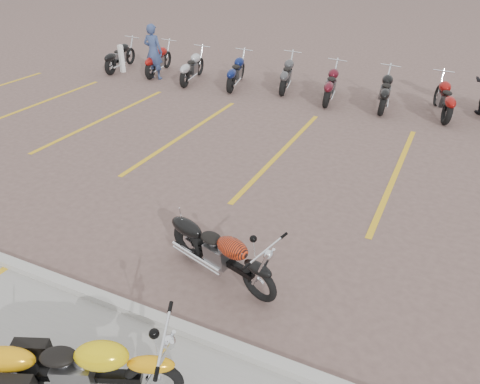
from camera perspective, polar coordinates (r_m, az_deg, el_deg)
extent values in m
plane|color=#715750|center=(8.25, -5.17, -5.52)|extent=(100.00, 100.00, 0.00)
cube|color=#ADAAA3|center=(6.97, -13.75, -13.46)|extent=(60.00, 0.18, 0.12)
torus|color=black|center=(5.68, -10.33, -21.60)|extent=(0.66, 0.37, 0.67)
torus|color=black|center=(6.19, -25.81, -19.42)|extent=(0.72, 0.44, 0.71)
cube|color=black|center=(5.84, -18.56, -20.24)|extent=(1.28, 0.64, 0.10)
cube|color=slate|center=(5.81, -19.17, -19.77)|extent=(0.52, 0.46, 0.35)
ellipsoid|color=yellow|center=(5.48, -16.23, -18.10)|extent=(0.68, 0.54, 0.31)
ellipsoid|color=black|center=(5.67, -20.95, -17.76)|extent=(0.47, 0.41, 0.12)
torus|color=black|center=(6.78, 2.55, -11.04)|extent=(0.63, 0.29, 0.63)
torus|color=black|center=(7.63, -5.99, -6.01)|extent=(0.68, 0.36, 0.66)
cube|color=black|center=(7.14, -2.00, -8.03)|extent=(1.23, 0.49, 0.10)
cube|color=slate|center=(7.14, -2.29, -7.50)|extent=(0.47, 0.40, 0.33)
ellipsoid|color=black|center=(6.79, -0.43, -6.65)|extent=(0.63, 0.46, 0.29)
ellipsoid|color=black|center=(7.06, -3.04, -5.45)|extent=(0.43, 0.35, 0.12)
imported|color=navy|center=(17.47, -10.53, 16.47)|extent=(0.73, 0.51, 1.91)
cube|color=white|center=(18.71, -14.24, 15.48)|extent=(0.19, 0.19, 1.00)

